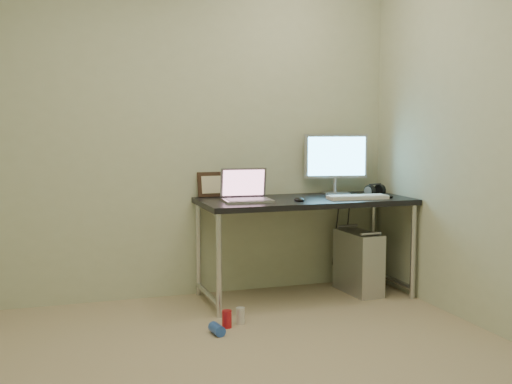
% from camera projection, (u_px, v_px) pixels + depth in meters
% --- Properties ---
extents(floor, '(3.50, 3.50, 0.00)m').
position_uv_depth(floor, '(236.00, 383.00, 3.23)').
color(floor, tan).
rests_on(floor, ground).
extents(wall_back, '(3.50, 0.02, 2.50)m').
position_uv_depth(wall_back, '(168.00, 131.00, 4.75)').
color(wall_back, beige).
rests_on(wall_back, ground).
extents(desk, '(1.57, 0.69, 0.75)m').
position_uv_depth(desk, '(305.00, 209.00, 4.79)').
color(desk, black).
rests_on(desk, ground).
extents(tower_computer, '(0.23, 0.47, 0.51)m').
position_uv_depth(tower_computer, '(358.00, 262.00, 4.96)').
color(tower_computer, silver).
rests_on(tower_computer, ground).
extents(cable_a, '(0.01, 0.16, 0.69)m').
position_uv_depth(cable_a, '(335.00, 235.00, 5.22)').
color(cable_a, black).
rests_on(cable_a, ground).
extents(cable_b, '(0.02, 0.11, 0.71)m').
position_uv_depth(cable_b, '(347.00, 238.00, 5.23)').
color(cable_b, black).
rests_on(cable_b, ground).
extents(can_red, '(0.07, 0.07, 0.11)m').
position_uv_depth(can_red, '(227.00, 319.00, 4.11)').
color(can_red, red).
rests_on(can_red, ground).
extents(can_white, '(0.08, 0.08, 0.11)m').
position_uv_depth(can_white, '(240.00, 316.00, 4.19)').
color(can_white, silver).
rests_on(can_white, ground).
extents(can_blue, '(0.09, 0.13, 0.07)m').
position_uv_depth(can_blue, '(217.00, 329.00, 3.98)').
color(can_blue, blue).
rests_on(can_blue, ground).
extents(laptop, '(0.36, 0.30, 0.24)m').
position_uv_depth(laptop, '(246.00, 194.00, 4.61)').
color(laptop, '#B9B9C1').
rests_on(laptop, desk).
extents(monitor, '(0.50, 0.18, 0.48)m').
position_uv_depth(monitor, '(336.00, 159.00, 5.07)').
color(monitor, '#B9B9C1').
rests_on(monitor, desk).
extents(keyboard, '(0.45, 0.17, 0.03)m').
position_uv_depth(keyboard, '(358.00, 197.00, 4.75)').
color(keyboard, white).
rests_on(keyboard, desk).
extents(mouse_right, '(0.08, 0.12, 0.04)m').
position_uv_depth(mouse_right, '(387.00, 195.00, 4.83)').
color(mouse_right, black).
rests_on(mouse_right, desk).
extents(mouse_left, '(0.08, 0.11, 0.03)m').
position_uv_depth(mouse_left, '(299.00, 199.00, 4.61)').
color(mouse_left, black).
rests_on(mouse_left, desk).
extents(headphones, '(0.18, 0.10, 0.10)m').
position_uv_depth(headphones, '(375.00, 191.00, 5.08)').
color(headphones, black).
rests_on(headphones, desk).
extents(picture_frame, '(0.24, 0.07, 0.19)m').
position_uv_depth(picture_frame, '(213.00, 184.00, 4.87)').
color(picture_frame, black).
rests_on(picture_frame, desk).
extents(webcam, '(0.05, 0.04, 0.12)m').
position_uv_depth(webcam, '(249.00, 184.00, 4.92)').
color(webcam, silver).
rests_on(webcam, desk).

